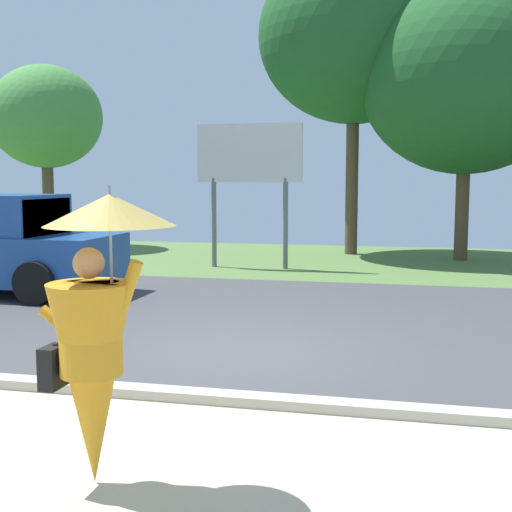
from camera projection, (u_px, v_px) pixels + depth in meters
ground_plane at (286, 311)px, 11.44m from camera, size 40.00×22.00×0.20m
monk_pedestrian at (95, 338)px, 4.72m from camera, size 1.03×0.90×2.13m
roadside_billboard at (249, 164)px, 16.37m from camera, size 2.60×0.12×3.50m
tree_center_back at (466, 78)px, 17.75m from camera, size 5.58×5.58×7.37m
tree_right_mid at (354, 36)px, 19.03m from camera, size 5.42×5.42×8.67m
tree_right_far at (46, 118)px, 21.40m from camera, size 3.55×3.55×5.76m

